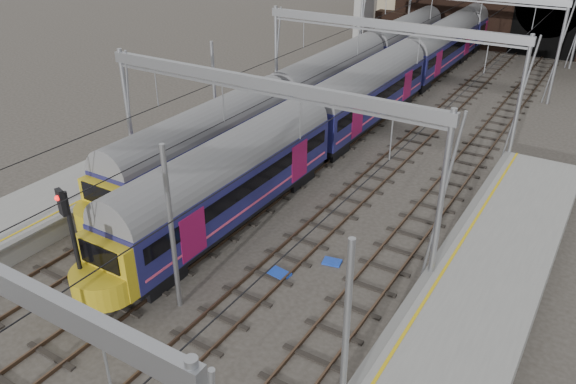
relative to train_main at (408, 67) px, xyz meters
The scene contains 11 objects.
ground 31.89m from the train_main, 86.39° to the right, with size 160.00×160.00×0.00m, color #38332D.
platform_left 30.42m from the train_main, 105.63° to the right, with size 4.32×55.00×1.12m.
tracks 17.03m from the train_main, 83.19° to the right, with size 14.40×80.00×0.22m.
overhead_line 11.23m from the train_main, 78.96° to the right, with size 16.80×80.00×8.00m.
retaining_wall 20.57m from the train_main, 80.44° to the left, with size 28.00×2.75×9.00m.
train_main is the anchor object (origin of this frame).
train_second 6.94m from the train_main, 125.17° to the right, with size 2.59×44.88×4.52m.
signal_near_left 31.99m from the train_main, 91.48° to the right, with size 0.42×0.49×5.49m.
equip_cover_a 26.41m from the train_main, 80.59° to the right, with size 0.95×0.67×0.11m, color blue.
equip_cover_b 27.91m from the train_main, 90.33° to the right, with size 0.81×0.57×0.10m, color blue.
equip_cover_c 24.76m from the train_main, 76.29° to the right, with size 0.81×0.57×0.10m, color blue.
Camera 1 is at (13.02, -10.86, 14.53)m, focal length 35.00 mm.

